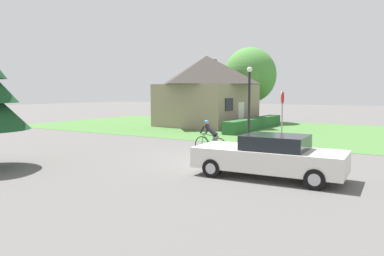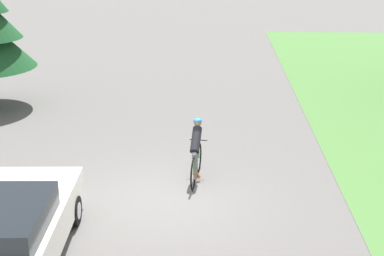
% 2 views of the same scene
% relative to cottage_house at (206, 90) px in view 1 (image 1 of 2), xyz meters
% --- Properties ---
extents(ground_plane, '(140.00, 140.00, 0.00)m').
position_rel_cottage_house_xyz_m(ground_plane, '(-12.82, -8.18, -2.97)').
color(ground_plane, '#5B5956').
extents(grass_verge_right, '(16.00, 36.00, 0.01)m').
position_rel_cottage_house_xyz_m(grass_verge_right, '(-0.77, -4.18, -2.97)').
color(grass_verge_right, '#477538').
rests_on(grass_verge_right, ground).
extents(cottage_house, '(7.56, 7.43, 5.73)m').
position_rel_cottage_house_xyz_m(cottage_house, '(0.00, 0.00, 0.00)').
color(cottage_house, gray).
rests_on(cottage_house, ground).
extents(hedge_row, '(9.04, 0.90, 0.85)m').
position_rel_cottage_house_xyz_m(hedge_row, '(-0.75, -4.56, -2.55)').
color(hedge_row, '#285B2D').
rests_on(hedge_row, ground).
extents(sedan_left_lane, '(2.10, 4.87, 1.40)m').
position_rel_cottage_house_xyz_m(sedan_left_lane, '(-15.37, -11.02, -2.28)').
color(sedan_left_lane, silver).
rests_on(sedan_left_lane, ground).
extents(cyclist, '(0.44, 1.72, 1.53)m').
position_rel_cottage_house_xyz_m(cyclist, '(-12.17, -7.09, -2.25)').
color(cyclist, black).
rests_on(cyclist, ground).
extents(stop_sign, '(0.70, 0.07, 2.82)m').
position_rel_cottage_house_xyz_m(stop_sign, '(-7.98, -8.99, -0.98)').
color(stop_sign, gray).
rests_on(stop_sign, ground).
extents(street_lamp, '(0.30, 0.30, 4.24)m').
position_rel_cottage_house_xyz_m(street_lamp, '(-7.27, -6.85, -0.43)').
color(street_lamp, black).
rests_on(street_lamp, ground).
extents(deciduous_tree_right, '(4.77, 4.77, 6.82)m').
position_rel_cottage_house_xyz_m(deciduous_tree_right, '(5.19, -1.61, 1.34)').
color(deciduous_tree_right, '#4C3823').
rests_on(deciduous_tree_right, ground).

